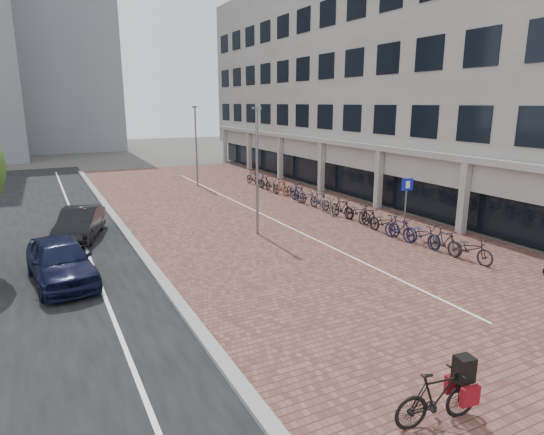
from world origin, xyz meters
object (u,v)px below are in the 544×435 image
Objects in this scene: parking_sign at (406,197)px; hero_bike at (437,397)px; car_navy at (60,260)px; car_dark at (80,223)px.

hero_bike is at bearing -115.71° from parking_sign.
car_navy is 5.47m from car_dark.
car_navy reaches higher than car_dark.
car_dark is (1.08, 5.36, -0.08)m from car_navy.
car_navy is at bearing 35.95° from hero_bike.
parking_sign is (14.42, -0.67, 1.00)m from car_navy.
car_dark is at bearing 72.20° from car_navy.
car_dark is 1.60× the size of parking_sign.
car_navy is 2.41× the size of hero_bike.
hero_bike is at bearing -56.09° from car_dark.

